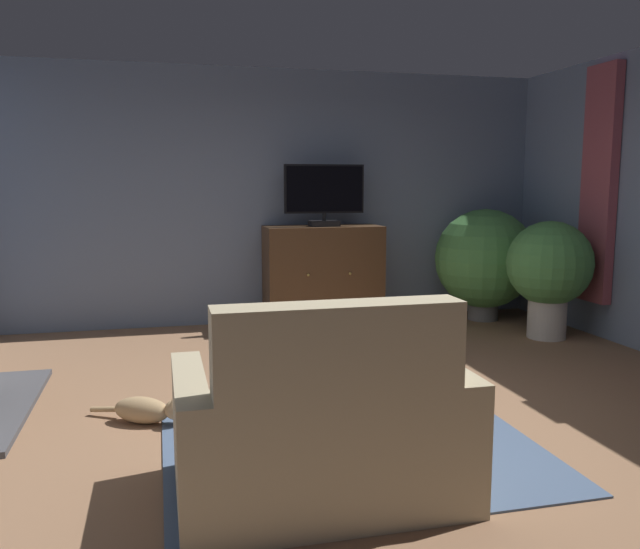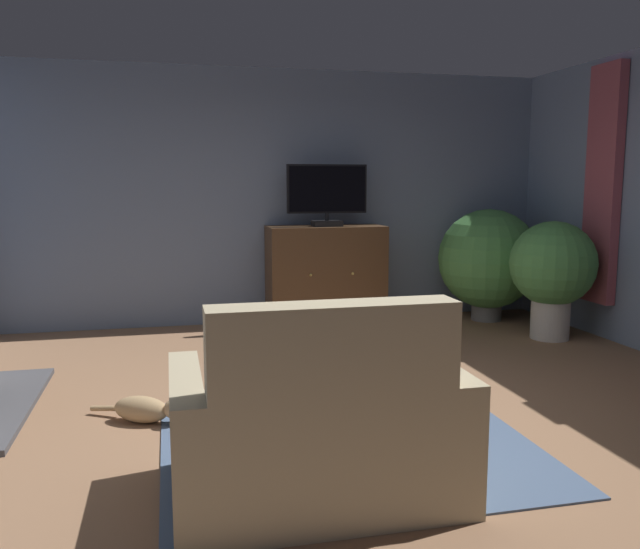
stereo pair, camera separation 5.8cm
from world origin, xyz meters
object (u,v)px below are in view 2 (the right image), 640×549
object	(u,v)px
potted_plant_small_fern_corner	(553,268)
television	(327,193)
folded_newspaper	(307,343)
sofa_floral	(317,433)
cat	(146,409)
tv_remote	(284,347)
tv_cabinet	(326,278)
potted_plant_on_hearth_side	(488,260)
coffee_table	(299,354)

from	to	relation	value
potted_plant_small_fern_corner	television	bearing A→B (deg)	151.86
folded_newspaper	potted_plant_small_fern_corner	distance (m)	3.12
sofa_floral	cat	xyz separation A→B (m)	(-0.85, 1.25, -0.25)
tv_remote	sofa_floral	distance (m)	1.23
tv_cabinet	potted_plant_on_hearth_side	xyz separation A→B (m)	(1.83, -0.18, 0.17)
tv_cabinet	tv_remote	bearing A→B (deg)	-109.49
folded_newspaper	sofa_floral	world-z (taller)	sofa_floral
tv_cabinet	coffee_table	size ratio (longest dim) A/B	1.36
tv_remote	potted_plant_on_hearth_side	world-z (taller)	potted_plant_on_hearth_side
tv_remote	sofa_floral	size ratio (longest dim) A/B	0.12
tv_cabinet	sofa_floral	xyz separation A→B (m)	(-0.98, -3.84, -0.18)
television	folded_newspaper	distance (m)	2.77
coffee_table	tv_cabinet	bearing A→B (deg)	72.52
coffee_table	sofa_floral	world-z (taller)	sofa_floral
tv_remote	folded_newspaper	size ratio (longest dim) A/B	0.57
potted_plant_small_fern_corner	potted_plant_on_hearth_side	xyz separation A→B (m)	(-0.19, 0.96, -0.02)
potted_plant_small_fern_corner	potted_plant_on_hearth_side	bearing A→B (deg)	101.49
tv_cabinet	folded_newspaper	xyz separation A→B (m)	(-0.75, -2.53, -0.07)
potted_plant_small_fern_corner	folded_newspaper	bearing A→B (deg)	-153.39
folded_newspaper	cat	distance (m)	1.14
tv_remote	cat	size ratio (longest dim) A/B	0.28
sofa_floral	cat	bearing A→B (deg)	124.38
potted_plant_small_fern_corner	potted_plant_on_hearth_side	distance (m)	0.98
tv_cabinet	potted_plant_small_fern_corner	world-z (taller)	potted_plant_small_fern_corner
sofa_floral	folded_newspaper	bearing A→B (deg)	80.06
tv_cabinet	cat	bearing A→B (deg)	-125.24
folded_newspaper	television	bearing A→B (deg)	72.04
tv_cabinet	potted_plant_small_fern_corner	distance (m)	2.33
television	tv_cabinet	bearing A→B (deg)	90.00
folded_newspaper	potted_plant_small_fern_corner	world-z (taller)	potted_plant_small_fern_corner
tv_remote	potted_plant_small_fern_corner	bearing A→B (deg)	90.18
tv_cabinet	tv_remote	world-z (taller)	tv_cabinet
coffee_table	folded_newspaper	bearing A→B (deg)	41.64
tv_remote	sofa_floral	xyz separation A→B (m)	(-0.05, -1.22, -0.12)
potted_plant_on_hearth_side	cat	distance (m)	4.43
tv_cabinet	tv_remote	size ratio (longest dim) A/B	7.40
television	cat	size ratio (longest dim) A/B	1.40
tv_remote	potted_plant_on_hearth_side	xyz separation A→B (m)	(2.76, 2.44, 0.23)
television	potted_plant_on_hearth_side	bearing A→B (deg)	-3.98
coffee_table	folded_newspaper	size ratio (longest dim) A/B	3.09
tv_cabinet	folded_newspaper	distance (m)	2.64
folded_newspaper	coffee_table	bearing A→B (deg)	-139.48
tv_remote	folded_newspaper	bearing A→B (deg)	91.27
potted_plant_on_hearth_side	folded_newspaper	bearing A→B (deg)	-137.72
sofa_floral	tv_cabinet	bearing A→B (deg)	75.69
tv_cabinet	tv_remote	distance (m)	2.78
television	tv_remote	xyz separation A→B (m)	(-0.93, -2.57, -0.97)
folded_newspaper	cat	xyz separation A→B (m)	(-1.08, -0.07, -0.36)
coffee_table	sofa_floral	bearing A→B (deg)	-97.50
television	tv_remote	size ratio (longest dim) A/B	5.07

